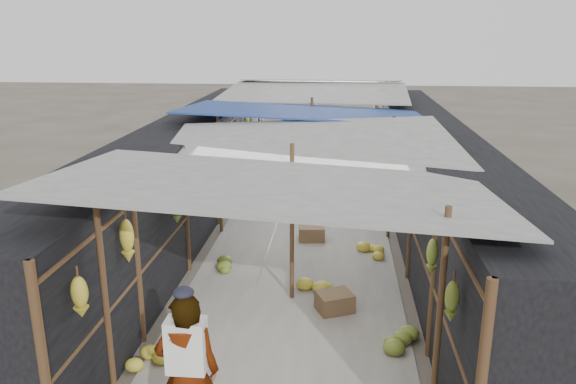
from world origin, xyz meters
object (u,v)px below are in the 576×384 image
(black_basin, at_px, (376,196))
(shopper_blue, at_px, (300,160))
(vendor_seated, at_px, (355,181))
(vendor_elderly, at_px, (188,373))
(crate_near, at_px, (335,302))

(black_basin, distance_m, shopper_blue, 2.49)
(shopper_blue, height_order, vendor_seated, shopper_blue)
(vendor_elderly, relative_size, shopper_blue, 1.22)
(crate_near, height_order, black_basin, crate_near)
(black_basin, distance_m, vendor_seated, 0.67)
(shopper_blue, distance_m, vendor_seated, 1.87)
(vendor_elderly, bearing_deg, crate_near, -125.11)
(vendor_elderly, xyz_separation_m, vendor_seated, (1.94, 9.47, -0.46))
(vendor_seated, bearing_deg, vendor_elderly, -12.95)
(black_basin, relative_size, vendor_seated, 0.65)
(crate_near, xyz_separation_m, black_basin, (0.99, 6.16, -0.08))
(vendor_elderly, bearing_deg, black_basin, -114.63)
(black_basin, xyz_separation_m, vendor_seated, (-0.53, 0.20, 0.35))
(crate_near, xyz_separation_m, vendor_elderly, (-1.48, -3.11, 0.73))
(vendor_elderly, relative_size, vendor_seated, 2.08)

